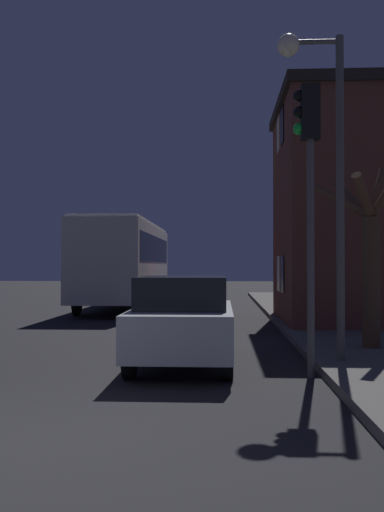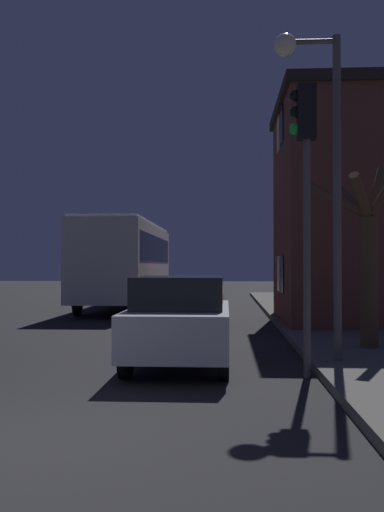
# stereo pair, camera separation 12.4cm
# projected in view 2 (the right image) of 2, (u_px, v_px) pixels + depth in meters

# --- Properties ---
(brick_building) EXTENTS (3.48, 5.65, 6.71)m
(brick_building) POSITION_uv_depth(u_px,v_px,m) (334.00, 209.00, 17.29)
(brick_building) COLOR brown
(brick_building) RESTS_ON sidewalk
(streetlamp) EXTENTS (1.17, 0.40, 5.77)m
(streetlamp) POSITION_uv_depth(u_px,v_px,m) (318.00, 137.00, 10.03)
(streetlamp) COLOR #4C4C4C
(streetlamp) RESTS_ON sidewalk
(traffic_light) EXTENTS (0.43, 0.24, 4.75)m
(traffic_light) POSITION_uv_depth(u_px,v_px,m) (305.00, 168.00, 9.25)
(traffic_light) COLOR #4C4C4C
(traffic_light) RESTS_ON ground
(bare_tree) EXTENTS (1.83, 2.14, 3.72)m
(bare_tree) POSITION_uv_depth(u_px,v_px,m) (366.00, 253.00, 11.57)
(bare_tree) COLOR #473323
(bare_tree) RESTS_ON sidewalk
(bus) EXTENTS (2.59, 10.05, 3.54)m
(bus) POSITION_uv_depth(u_px,v_px,m) (126.00, 258.00, 23.77)
(bus) COLOR beige
(bus) RESTS_ON ground
(car_near_lane) EXTENTS (1.74, 3.98, 1.61)m
(car_near_lane) POSITION_uv_depth(u_px,v_px,m) (181.00, 319.00, 10.29)
(car_near_lane) COLOR #B7BABF
(car_near_lane) RESTS_ON ground
(car_mid_lane) EXTENTS (1.78, 4.44, 1.44)m
(car_mid_lane) POSITION_uv_depth(u_px,v_px,m) (198.00, 295.00, 20.29)
(car_mid_lane) COLOR #B21E19
(car_mid_lane) RESTS_ON ground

